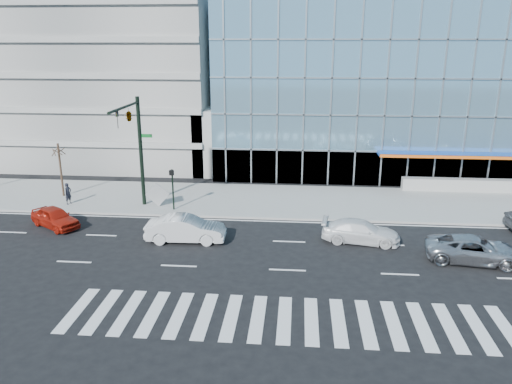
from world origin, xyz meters
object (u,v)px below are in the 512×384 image
street_tree_near (59,151)px  silver_suv (474,250)px  traffic_signal (133,128)px  white_suv (361,231)px  red_sedan (55,217)px  pedestrian (68,194)px  ped_signal_post (172,183)px  tilted_panel (157,194)px  white_sedan (186,229)px

street_tree_near → silver_suv: bearing=-18.5°
traffic_signal → street_tree_near: (-7.00, 2.93, -2.39)m
white_suv → red_sedan: bearing=95.1°
red_sedan → pedestrian: bearing=46.8°
ped_signal_post → street_tree_near: size_ratio=0.71×
ped_signal_post → street_tree_near: bearing=164.9°
ped_signal_post → street_tree_near: (-9.50, 2.56, 1.64)m
street_tree_near → pedestrian: size_ratio=2.62×
red_sedan → tilted_panel: size_ratio=3.05×
ped_signal_post → silver_suv: ped_signal_post is taller
silver_suv → traffic_signal: bearing=80.7°
traffic_signal → red_sedan: 7.91m
street_tree_near → red_sedan: street_tree_near is taller
street_tree_near → white_suv: bearing=-17.7°
silver_suv → tilted_panel: 21.61m
red_sedan → pedestrian: 4.53m
white_sedan → red_sedan: (-9.20, 1.65, -0.13)m
white_sedan → pedestrian: 11.93m
white_sedan → street_tree_near: bearing=53.3°
white_sedan → tilted_panel: (-3.46, 6.06, 0.26)m
traffic_signal → ped_signal_post: (2.50, 0.37, -4.02)m
ped_signal_post → pedestrian: (-8.17, 0.64, -1.19)m
silver_suv → red_sedan: (-25.96, 3.19, -0.05)m
ped_signal_post → tilted_panel: bearing=153.5°
ped_signal_post → white_suv: ped_signal_post is taller
white_sedan → tilted_panel: size_ratio=3.76×
red_sedan → silver_suv: bearing=-64.1°
street_tree_near → white_sedan: size_ratio=0.87×
white_suv → pedestrian: bearing=83.6°
ped_signal_post → pedestrian: 8.28m
traffic_signal → tilted_panel: traffic_signal is taller
traffic_signal → white_suv: size_ratio=1.69×
ped_signal_post → traffic_signal: bearing=-171.5°
white_suv → red_sedan: 19.98m
ped_signal_post → silver_suv: 20.16m
traffic_signal → silver_suv: bearing=-17.1°
ped_signal_post → street_tree_near: street_tree_near is taller
silver_suv → ped_signal_post: bearing=77.6°
tilted_panel → red_sedan: bearing=-143.2°
traffic_signal → street_tree_near: bearing=157.3°
ped_signal_post → pedestrian: size_ratio=1.86×
pedestrian → street_tree_near: bearing=55.3°
silver_suv → pedestrian: (-27.05, 7.58, 0.23)m
traffic_signal → tilted_panel: 5.33m
pedestrian → tilted_panel: size_ratio=1.24×
white_suv → tilted_panel: (-14.22, 5.26, 0.38)m
traffic_signal → white_suv: 16.86m
pedestrian → ped_signal_post: bearing=-74.0°
traffic_signal → white_sedan: bearing=-47.4°
traffic_signal → pedestrian: size_ratio=4.96×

